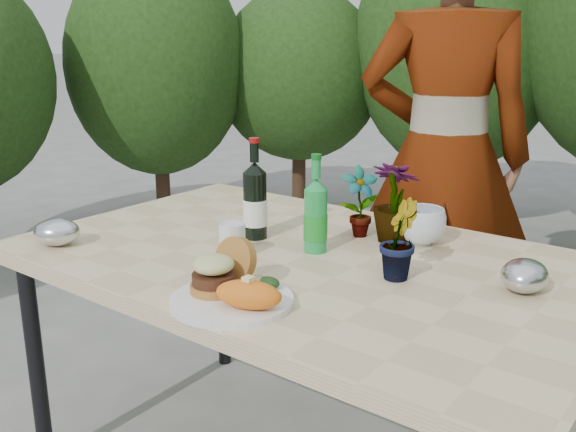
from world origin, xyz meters
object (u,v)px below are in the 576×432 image
Objects in this scene: person at (444,157)px; dinner_plate at (232,300)px; wine_bottle at (255,202)px; patio_table at (305,274)px.

dinner_plate is at bearing 68.33° from person.
wine_bottle is 0.89m from person.
person is (0.21, 0.86, 0.03)m from wine_bottle.
wine_bottle is at bearing 51.85° from person.
patio_table is 0.92m from person.
dinner_plate is 1.28m from person.
patio_table is at bearing 65.65° from person.
person is at bearing 90.44° from patio_table.
person reaches higher than patio_table.
dinner_plate reaches higher than patio_table.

